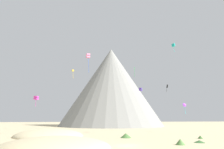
{
  "coord_description": "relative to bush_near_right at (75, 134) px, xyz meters",
  "views": [
    {
      "loc": [
        -7.8,
        -36.94,
        4.83
      ],
      "look_at": [
        2.14,
        35.08,
        19.95
      ],
      "focal_mm": 33.19,
      "sensor_mm": 36.0,
      "label": 1
    }
  ],
  "objects": [
    {
      "name": "bush_mid_center",
      "position": [
        19.43,
        -22.61,
        0.08
      ],
      "size": [
        1.95,
        1.95,
        1.04
      ],
      "primitive_type": "cone",
      "rotation": [
        0.0,
        0.0,
        3.03
      ],
      "color": "#568442",
      "rests_on": "ground_plane"
    },
    {
      "name": "bush_scatter_east",
      "position": [
        12.32,
        -8.5,
        0.11
      ],
      "size": [
        3.5,
        3.5,
        1.1
      ],
      "primitive_type": "cone",
      "rotation": [
        0.0,
        0.0,
        1.19
      ],
      "color": "#477238",
      "rests_on": "ground_plane"
    },
    {
      "name": "kite_black_mid",
      "position": [
        33.3,
        14.68,
        15.82
      ],
      "size": [
        0.59,
        0.76,
        2.79
      ],
      "rotation": [
        0.0,
        0.0,
        4.18
      ],
      "color": "black"
    },
    {
      "name": "dune_foreground_left",
      "position": [
        -2.4,
        -24.2,
        -0.44
      ],
      "size": [
        19.75,
        17.98,
        3.75
      ],
      "primitive_type": "ellipsoid",
      "rotation": [
        0.0,
        0.0,
        0.12
      ],
      "color": "#CCBA8E",
      "rests_on": "ground_plane"
    },
    {
      "name": "dune_foreground_right",
      "position": [
        -6.84,
        -1.03,
        -0.44
      ],
      "size": [
        20.47,
        23.76,
        3.73
      ],
      "primitive_type": "ellipsoid",
      "rotation": [
        0.0,
        0.0,
        1.71
      ],
      "color": "beige",
      "rests_on": "ground_plane"
    },
    {
      "name": "kite_violet_low",
      "position": [
        35.43,
        6.13,
        8.45
      ],
      "size": [
        1.39,
        0.78,
        3.76
      ],
      "rotation": [
        0.0,
        0.0,
        0.12
      ],
      "color": "purple"
    },
    {
      "name": "kite_magenta_low",
      "position": [
        -11.43,
        1.82,
        9.85
      ],
      "size": [
        1.33,
        1.33,
        2.96
      ],
      "rotation": [
        0.0,
        0.0,
        5.9
      ],
      "color": "#D1339E"
    },
    {
      "name": "kite_pink_mid",
      "position": [
        2.88,
        -2.44,
        21.55
      ],
      "size": [
        1.27,
        1.25,
        5.61
      ],
      "rotation": [
        0.0,
        0.0,
        5.01
      ],
      "color": "pink"
    },
    {
      "name": "bush_near_left",
      "position": [
        -0.27,
        -22.33,
        0.05
      ],
      "size": [
        2.31,
        2.31,
        0.99
      ],
      "primitive_type": "cone",
      "rotation": [
        0.0,
        0.0,
        2.03
      ],
      "color": "#668C4C",
      "rests_on": "ground_plane"
    },
    {
      "name": "kite_indigo_low",
      "position": [
        19.81,
        3.93,
        13.14
      ],
      "size": [
        1.26,
        1.24,
        1.06
      ],
      "rotation": [
        0.0,
        0.0,
        4.16
      ],
      "color": "#5138B2"
    },
    {
      "name": "bush_ridge_crest",
      "position": [
        24.64,
        -19.96,
        -0.22
      ],
      "size": [
        3.04,
        3.04,
        0.45
      ],
      "primitive_type": "cone",
      "rotation": [
        0.0,
        0.0,
        2.23
      ],
      "color": "#386633",
      "rests_on": "ground_plane"
    },
    {
      "name": "kite_green_mid",
      "position": [
        21.55,
        18.05,
        22.91
      ],
      "size": [
        0.5,
        1.17,
        4.05
      ],
      "rotation": [
        0.0,
        0.0,
        0.49
      ],
      "color": "green"
    },
    {
      "name": "kite_teal_mid",
      "position": [
        27.88,
        -4.4,
        25.33
      ],
      "size": [
        1.17,
        1.17,
        2.52
      ],
      "rotation": [
        0.0,
        0.0,
        3.85
      ],
      "color": "teal"
    },
    {
      "name": "rock_massif",
      "position": [
        17.87,
        65.75,
        22.01
      ],
      "size": [
        80.31,
        80.31,
        47.01
      ],
      "color": "gray",
      "rests_on": "ground_plane"
    },
    {
      "name": "bush_near_right",
      "position": [
        0.0,
        0.0,
        0.0
      ],
      "size": [
        1.81,
        1.81,
        0.88
      ],
      "primitive_type": "cone",
      "rotation": [
        0.0,
        0.0,
        2.05
      ],
      "color": "#668C4C",
      "rests_on": "ground_plane"
    },
    {
      "name": "kite_gold_mid",
      "position": [
        -2.88,
        28.12,
        23.95
      ],
      "size": [
        0.99,
        0.99,
        3.96
      ],
      "rotation": [
        0.0,
        0.0,
        2.02
      ],
      "color": "gold"
    },
    {
      "name": "bush_far_left",
      "position": [
        29.09,
        -12.78,
        -0.08
      ],
      "size": [
        1.68,
        1.68,
        0.72
      ],
      "primitive_type": "cone",
      "rotation": [
        0.0,
        0.0,
        4.15
      ],
      "color": "#477238",
      "rests_on": "ground_plane"
    },
    {
      "name": "ground_plane",
      "position": [
        9.7,
        -22.56,
        -0.44
      ],
      "size": [
        400.0,
        400.0,
        0.0
      ],
      "primitive_type": "plane",
      "color": "#CCBA8E"
    }
  ]
}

